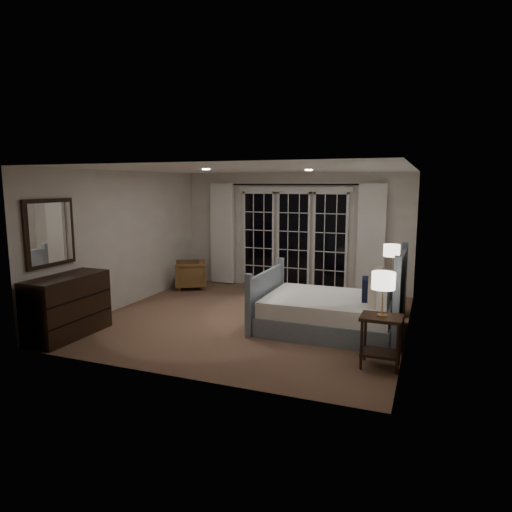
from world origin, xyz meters
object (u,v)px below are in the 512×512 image
(nightstand_left, at_px, (381,334))
(lamp_right, at_px, (392,251))
(lamp_left, at_px, (383,281))
(dresser, at_px, (67,306))
(bed, at_px, (333,310))
(armchair, at_px, (190,275))
(nightstand_right, at_px, (390,288))

(nightstand_left, relative_size, lamp_right, 1.21)
(nightstand_left, distance_m, lamp_left, 0.66)
(lamp_left, height_order, dresser, lamp_left)
(bed, xyz_separation_m, lamp_left, (0.84, -1.22, 0.77))
(bed, xyz_separation_m, armchair, (-3.52, 1.75, -0.01))
(armchair, bearing_deg, nightstand_right, 53.33)
(nightstand_left, xyz_separation_m, nightstand_right, (-0.11, 2.48, 0.03))
(nightstand_right, bearing_deg, dresser, -145.95)
(armchair, distance_m, dresser, 3.46)
(nightstand_left, height_order, dresser, dresser)
(lamp_right, distance_m, armchair, 4.36)
(bed, distance_m, nightstand_left, 1.49)
(bed, bearing_deg, nightstand_left, -55.37)
(lamp_left, relative_size, armchair, 0.82)
(dresser, bearing_deg, armchair, 87.85)
(lamp_left, bearing_deg, armchair, 145.72)
(lamp_right, bearing_deg, armchair, 173.34)
(bed, distance_m, dresser, 4.03)
(nightstand_right, relative_size, lamp_right, 1.28)
(dresser, bearing_deg, nightstand_right, 34.05)
(lamp_right, bearing_deg, dresser, -145.95)
(bed, relative_size, lamp_left, 3.90)
(bed, distance_m, nightstand_right, 1.46)
(lamp_left, bearing_deg, bed, 124.63)
(nightstand_left, relative_size, lamp_left, 1.19)
(nightstand_left, xyz_separation_m, armchair, (-4.36, 2.97, -0.13))
(nightstand_left, height_order, lamp_left, lamp_left)
(lamp_right, bearing_deg, lamp_left, -87.38)
(dresser, bearing_deg, bed, 25.04)
(nightstand_left, distance_m, armchair, 5.28)
(lamp_left, relative_size, dresser, 0.42)
(lamp_right, bearing_deg, nightstand_left, -87.38)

